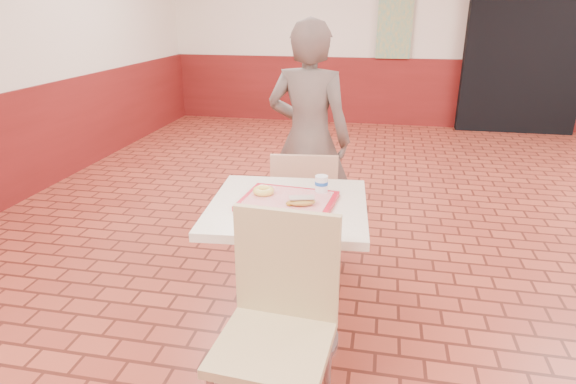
% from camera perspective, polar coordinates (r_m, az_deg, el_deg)
% --- Properties ---
extents(room_shell, '(8.01, 10.01, 3.01)m').
position_cam_1_polar(room_shell, '(2.68, 26.71, 14.44)').
color(room_shell, maroon).
rests_on(room_shell, ground).
extents(wainscot_band, '(8.00, 10.00, 1.00)m').
position_cam_1_polar(wainscot_band, '(2.93, 23.54, -5.18)').
color(wainscot_band, maroon).
rests_on(wainscot_band, ground).
extents(corridor_doorway, '(1.60, 0.22, 2.20)m').
position_cam_1_polar(corridor_doorway, '(7.72, 26.19, 14.47)').
color(corridor_doorway, black).
rests_on(corridor_doorway, ground).
extents(promo_poster, '(0.50, 0.03, 1.20)m').
position_cam_1_polar(promo_poster, '(7.53, 12.61, 19.75)').
color(promo_poster, gray).
rests_on(promo_poster, wainscot_band).
extents(main_table, '(0.77, 0.77, 0.81)m').
position_cam_1_polar(main_table, '(2.48, -0.00, -7.01)').
color(main_table, beige).
rests_on(main_table, ground).
extents(chair_main_front, '(0.47, 0.47, 0.96)m').
position_cam_1_polar(chair_main_front, '(2.01, -1.11, -14.64)').
color(chair_main_front, tan).
rests_on(chair_main_front, ground).
extents(chair_main_back, '(0.45, 0.45, 0.88)m').
position_cam_1_polar(chair_main_back, '(3.11, 1.95, -1.95)').
color(chair_main_back, tan).
rests_on(chair_main_back, ground).
extents(customer, '(0.65, 0.47, 1.66)m').
position_cam_1_polar(customer, '(3.44, 2.48, 6.20)').
color(customer, '#65574E').
rests_on(customer, ground).
extents(serving_tray, '(0.45, 0.35, 0.03)m').
position_cam_1_polar(serving_tray, '(2.36, 0.00, -1.05)').
color(serving_tray, red).
rests_on(serving_tray, main_table).
extents(ring_donut, '(0.13, 0.13, 0.03)m').
position_cam_1_polar(ring_donut, '(2.40, -2.93, 0.15)').
color(ring_donut, '#F0D357').
rests_on(ring_donut, serving_tray).
extents(long_john_donut, '(0.15, 0.10, 0.04)m').
position_cam_1_polar(long_john_donut, '(2.26, 1.54, -1.13)').
color(long_john_donut, '#C08E38').
rests_on(long_john_donut, serving_tray).
extents(paper_cup, '(0.07, 0.07, 0.08)m').
position_cam_1_polar(paper_cup, '(2.43, 3.99, 1.00)').
color(paper_cup, white).
rests_on(paper_cup, serving_tray).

